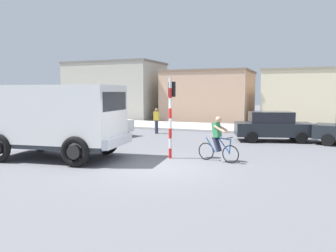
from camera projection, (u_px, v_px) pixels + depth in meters
The scene contains 11 objects.
ground_plane at pixel (159, 167), 11.82m from camera, with size 120.00×120.00×0.00m, color slate.
sidewalk_far at pixel (232, 128), 23.95m from camera, with size 80.00×5.00×0.16m, color #ADADA8.
truck_foreground at pixel (55, 117), 13.26m from camera, with size 5.69×3.34×2.90m.
cyclist at pixel (218, 139), 12.70m from camera, with size 1.68×0.62×1.72m.
traffic_light_pole at pixel (171, 107), 13.28m from camera, with size 0.24×0.43×3.20m.
car_red_near at pixel (99, 122), 20.55m from camera, with size 4.24×2.39×1.60m.
car_far_side at pixel (273, 126), 18.02m from camera, with size 4.32×2.77×1.60m.
pedestrian_near_kerb at pixel (156, 120), 21.32m from camera, with size 0.34×0.22×1.62m.
building_corner_left at pixel (116, 91), 33.88m from camera, with size 9.22×5.77×5.60m.
building_mid_block at pixel (209, 96), 31.44m from camera, with size 7.81×6.41×4.61m.
building_corner_right at pixel (320, 96), 28.16m from camera, with size 9.18×5.95×4.56m.
Camera 1 is at (4.64, -10.66, 2.63)m, focal length 35.80 mm.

